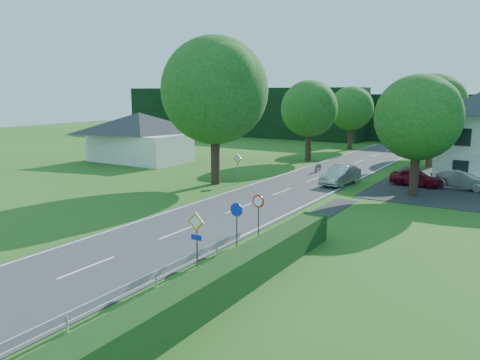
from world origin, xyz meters
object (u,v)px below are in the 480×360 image
Objects in this scene: parked_car_red at (416,177)px; parasol at (455,169)px; parked_car_silver_a at (463,179)px; streetlight at (417,131)px; moving_car at (340,175)px; motorcycle at (318,166)px.

parasol is (2.33, 3.40, 0.37)m from parked_car_red.
streetlight is at bearing 140.68° from parked_car_silver_a.
streetlight reaches higher than parasol.
streetlight reaches higher than parked_car_silver_a.
parked_car_silver_a is at bearing -69.68° from parasol.
parked_car_red is at bearing 32.53° from moving_car.
parked_car_silver_a is (12.38, -1.33, 0.21)m from motorcycle.
motorcycle is at bearing 81.13° from parked_car_red.
parked_car_silver_a is 2.91m from parasol.
streetlight is at bearing -113.44° from parasol.
parked_car_silver_a is (3.34, 0.67, 0.09)m from parked_car_red.
motorcycle is 0.53× the size of parked_car_red.
moving_car is 9.67m from parasol.
moving_car is 5.84m from parked_car_red.
moving_car is 1.97× the size of parasol.
parked_car_red is (5.20, 2.67, -0.09)m from moving_car.
motorcycle is at bearing 158.57° from streetlight.
moving_car is 6.05m from motorcycle.
parked_car_silver_a is at bearing -15.38° from motorcycle.
parked_car_red is 3.41m from parked_car_silver_a.
parasol reaches higher than parked_car_silver_a.
motorcycle is at bearing -173.04° from parasol.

